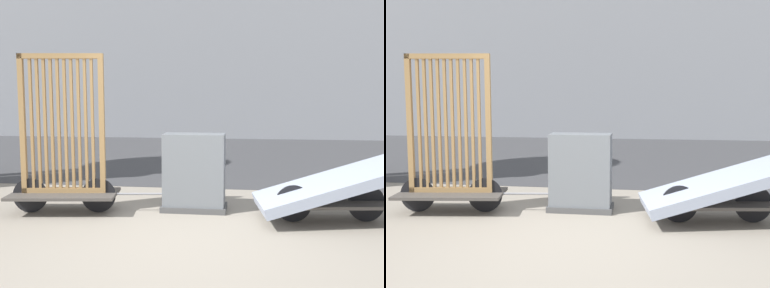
# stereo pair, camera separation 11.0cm
# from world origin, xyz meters

# --- Properties ---
(ground_plane) EXTENTS (60.00, 60.00, 0.00)m
(ground_plane) POSITION_xyz_m (0.00, 0.00, 0.00)
(ground_plane) COLOR gray
(road_strip) EXTENTS (56.00, 9.25, 0.01)m
(road_strip) POSITION_xyz_m (0.00, 7.63, 0.00)
(road_strip) COLOR #424244
(road_strip) RESTS_ON ground_plane
(bike_cart_with_bedframe) EXTENTS (2.19, 0.92, 2.18)m
(bike_cart_with_bedframe) POSITION_xyz_m (-1.79, 1.17, 0.76)
(bike_cart_with_bedframe) COLOR #4C4742
(bike_cart_with_bedframe) RESTS_ON ground_plane
(bike_cart_with_mattress) EXTENTS (2.42, 1.26, 0.81)m
(bike_cart_with_mattress) POSITION_xyz_m (1.79, 1.17, 0.44)
(bike_cart_with_mattress) COLOR #4C4742
(bike_cart_with_mattress) RESTS_ON ground_plane
(utility_cabinet) EXTENTS (0.91, 0.48, 1.09)m
(utility_cabinet) POSITION_xyz_m (-0.01, 1.52, 0.50)
(utility_cabinet) COLOR #4C4C4C
(utility_cabinet) RESTS_ON ground_plane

